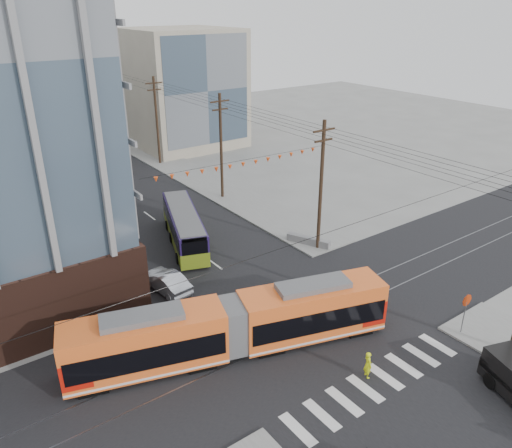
# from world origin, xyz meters

# --- Properties ---
(ground) EXTENTS (160.00, 160.00, 0.00)m
(ground) POSITION_xyz_m (0.00, 0.00, 0.00)
(ground) COLOR slate
(bg_bldg_ne_near) EXTENTS (14.00, 14.00, 16.00)m
(bg_bldg_ne_near) POSITION_xyz_m (16.00, 48.00, 8.00)
(bg_bldg_ne_near) COLOR gray
(bg_bldg_ne_near) RESTS_ON ground
(bg_bldg_ne_far) EXTENTS (16.00, 16.00, 14.00)m
(bg_bldg_ne_far) POSITION_xyz_m (18.00, 68.00, 7.00)
(bg_bldg_ne_far) COLOR #8C99A5
(bg_bldg_ne_far) RESTS_ON ground
(utility_pole_far) EXTENTS (0.30, 0.30, 11.00)m
(utility_pole_far) POSITION_xyz_m (8.50, 56.00, 5.50)
(utility_pole_far) COLOR black
(utility_pole_far) RESTS_ON ground
(streetcar) EXTENTS (19.05, 8.20, 3.68)m
(streetcar) POSITION_xyz_m (-4.88, 3.80, 1.84)
(streetcar) COLOR orange
(streetcar) RESTS_ON ground
(city_bus) EXTENTS (5.79, 10.89, 3.04)m
(city_bus) POSITION_xyz_m (-0.04, 18.65, 1.52)
(city_bus) COLOR #24154D
(city_bus) RESTS_ON ground
(parked_car_silver) EXTENTS (2.09, 4.72, 1.51)m
(parked_car_silver) POSITION_xyz_m (-4.91, 12.46, 0.75)
(parked_car_silver) COLOR #B0B5BF
(parked_car_silver) RESTS_ON ground
(parked_car_white) EXTENTS (3.67, 5.29, 1.42)m
(parked_car_white) POSITION_xyz_m (-6.00, 16.13, 0.71)
(parked_car_white) COLOR silver
(parked_car_white) RESTS_ON ground
(parked_car_grey) EXTENTS (2.96, 4.93, 1.28)m
(parked_car_grey) POSITION_xyz_m (-5.99, 22.52, 0.64)
(parked_car_grey) COLOR slate
(parked_car_grey) RESTS_ON ground
(pedestrian) EXTENTS (0.58, 0.70, 1.66)m
(pedestrian) POSITION_xyz_m (-0.01, -2.36, 0.83)
(pedestrian) COLOR #D4E513
(pedestrian) RESTS_ON ground
(stop_sign) EXTENTS (0.87, 0.87, 2.69)m
(stop_sign) POSITION_xyz_m (7.78, -3.13, 1.35)
(stop_sign) COLOR #AD2904
(stop_sign) RESTS_ON ground
(jersey_barrier) EXTENTS (2.38, 3.90, 0.78)m
(jersey_barrier) POSITION_xyz_m (8.30, 11.95, 0.39)
(jersey_barrier) COLOR #57585E
(jersey_barrier) RESTS_ON ground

